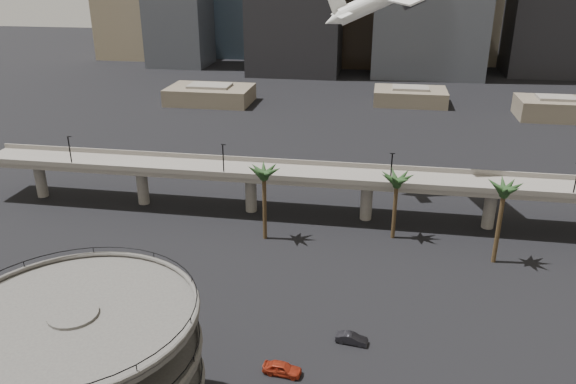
% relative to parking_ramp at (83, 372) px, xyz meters
% --- Properties ---
extents(parking_ramp, '(22.20, 22.20, 17.35)m').
position_rel_parking_ramp_xyz_m(parking_ramp, '(0.00, 0.00, 0.00)').
color(parking_ramp, '#4B4846').
rests_on(parking_ramp, ground).
extents(overpass, '(130.00, 9.30, 14.70)m').
position_rel_parking_ramp_xyz_m(overpass, '(13.00, 59.00, -2.50)').
color(overpass, gray).
rests_on(overpass, ground).
extents(palm_trees, '(42.40, 10.40, 14.00)m').
position_rel_parking_ramp_xyz_m(palm_trees, '(27.02, 48.65, 1.59)').
color(palm_trees, '#4A351F').
rests_on(palm_trees, ground).
extents(low_buildings, '(135.00, 27.50, 6.80)m').
position_rel_parking_ramp_xyz_m(low_buildings, '(19.89, 146.30, -6.97)').
color(low_buildings, '#66594B').
rests_on(low_buildings, ground).
extents(car_a, '(4.76, 2.30, 1.57)m').
position_rel_parking_ramp_xyz_m(car_a, '(16.09, 14.17, -9.05)').
color(car_a, '#AB2F18').
rests_on(car_a, ground).
extents(car_b, '(4.22, 1.92, 1.34)m').
position_rel_parking_ramp_xyz_m(car_b, '(23.76, 21.30, -9.16)').
color(car_b, black).
rests_on(car_b, ground).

